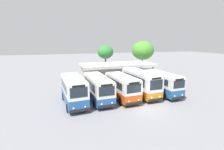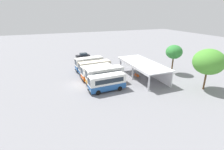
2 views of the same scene
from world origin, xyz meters
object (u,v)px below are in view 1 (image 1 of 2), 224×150
(city_bus_nearest_orange, at_px, (74,90))
(waiting_chair_second_from_end, at_px, (117,80))
(city_bus_fourth_amber, at_px, (140,82))
(city_bus_fifth_blue, at_px, (162,83))
(city_bus_second_in_row, at_px, (98,87))
(waiting_chair_end_by_column, at_px, (114,80))
(city_bus_middle_cream, at_px, (122,86))
(waiting_chair_middle_seat, at_px, (120,80))

(city_bus_nearest_orange, bearing_deg, waiting_chair_second_from_end, 44.99)
(city_bus_fourth_amber, xyz_separation_m, city_bus_fifth_blue, (3.06, -0.67, -0.15))
(city_bus_second_in_row, xyz_separation_m, waiting_chair_end_by_column, (4.83, 7.82, -1.20))
(city_bus_middle_cream, relative_size, city_bus_fourth_amber, 0.88)
(waiting_chair_second_from_end, bearing_deg, city_bus_fourth_amber, -84.60)
(city_bus_fourth_amber, relative_size, waiting_chair_second_from_end, 8.85)
(city_bus_fifth_blue, relative_size, waiting_chair_second_from_end, 8.04)
(waiting_chair_middle_seat, bearing_deg, city_bus_fourth_amber, -88.83)
(waiting_chair_end_by_column, xyz_separation_m, waiting_chair_second_from_end, (0.57, 0.14, 0.00))
(waiting_chair_second_from_end, xyz_separation_m, waiting_chair_middle_seat, (0.57, -0.03, 0.00))
(city_bus_nearest_orange, height_order, city_bus_middle_cream, city_bus_nearest_orange)
(waiting_chair_end_by_column, height_order, waiting_chair_middle_seat, same)
(city_bus_fifth_blue, bearing_deg, waiting_chair_middle_seat, 111.11)
(city_bus_middle_cream, bearing_deg, city_bus_second_in_row, 170.93)
(city_bus_fourth_amber, distance_m, waiting_chair_middle_seat, 7.79)
(city_bus_middle_cream, bearing_deg, waiting_chair_end_by_column, 78.01)
(city_bus_nearest_orange, distance_m, waiting_chair_second_from_end, 12.03)
(city_bus_nearest_orange, distance_m, city_bus_fourth_amber, 9.22)
(city_bus_fourth_amber, xyz_separation_m, waiting_chair_end_by_column, (-1.30, 7.55, -1.34))
(waiting_chair_middle_seat, bearing_deg, city_bus_middle_cream, -109.04)
(waiting_chair_middle_seat, bearing_deg, city_bus_fifth_blue, -68.89)
(city_bus_fourth_amber, bearing_deg, waiting_chair_second_from_end, 95.40)
(city_bus_second_in_row, bearing_deg, city_bus_fifth_blue, -2.53)
(city_bus_nearest_orange, relative_size, city_bus_fifth_blue, 0.99)
(waiting_chair_end_by_column, bearing_deg, waiting_chair_second_from_end, 13.84)
(city_bus_second_in_row, height_order, waiting_chair_second_from_end, city_bus_second_in_row)
(city_bus_middle_cream, xyz_separation_m, waiting_chair_second_from_end, (2.33, 8.44, -1.21))
(city_bus_second_in_row, xyz_separation_m, city_bus_fifth_blue, (9.19, -0.41, -0.01))
(waiting_chair_second_from_end, distance_m, waiting_chair_middle_seat, 0.57)
(city_bus_nearest_orange, xyz_separation_m, waiting_chair_second_from_end, (8.46, 8.46, -1.30))
(city_bus_fourth_amber, bearing_deg, waiting_chair_middle_seat, 91.17)
(waiting_chair_end_by_column, bearing_deg, city_bus_middle_cream, -101.99)
(city_bus_nearest_orange, distance_m, city_bus_middle_cream, 6.13)
(waiting_chair_end_by_column, distance_m, waiting_chair_middle_seat, 1.15)
(city_bus_nearest_orange, distance_m, waiting_chair_middle_seat, 12.42)
(waiting_chair_middle_seat, bearing_deg, waiting_chair_end_by_column, -174.26)
(city_bus_nearest_orange, relative_size, city_bus_fourth_amber, 0.90)
(city_bus_second_in_row, bearing_deg, waiting_chair_end_by_column, 58.30)
(waiting_chair_end_by_column, bearing_deg, waiting_chair_middle_seat, 5.74)
(city_bus_second_in_row, xyz_separation_m, city_bus_middle_cream, (3.06, -0.49, 0.00))
(city_bus_fifth_blue, bearing_deg, waiting_chair_end_by_column, 117.93)
(waiting_chair_end_by_column, bearing_deg, city_bus_fourth_amber, -80.25)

